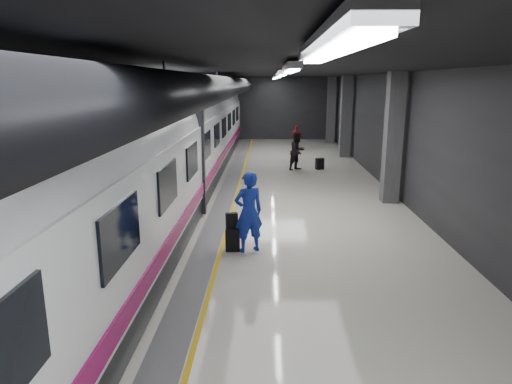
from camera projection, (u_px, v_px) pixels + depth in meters
ground at (260, 217)px, 14.46m from camera, size 40.00×40.00×0.00m
platform_hall at (252, 102)px, 14.56m from camera, size 10.02×40.02×4.51m
train at (155, 152)px, 14.05m from camera, size 3.05×38.00×4.05m
traveler_main at (249, 212)px, 11.31m from camera, size 0.88×0.75×2.04m
suitcase_main at (233, 239)px, 11.50m from camera, size 0.38×0.25×0.59m
shoulder_bag at (232, 221)px, 11.41m from camera, size 0.32×0.23×0.39m
traveler_far_a at (297, 151)px, 21.88m from camera, size 1.12×1.12×1.83m
traveler_far_b at (296, 138)px, 27.94m from camera, size 0.99×0.56×1.59m
suitcase_far at (320, 164)px, 22.18m from camera, size 0.44×0.36×0.55m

